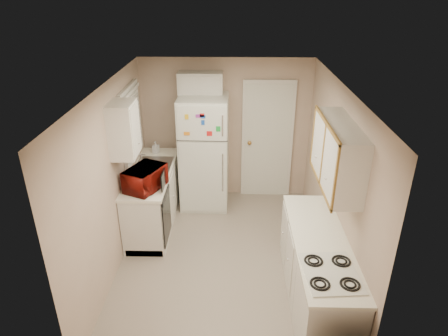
{
  "coord_description": "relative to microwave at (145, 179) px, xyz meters",
  "views": [
    {
      "loc": [
        0.12,
        -4.45,
        3.51
      ],
      "look_at": [
        0.0,
        0.5,
        1.15
      ],
      "focal_mm": 32.0,
      "sensor_mm": 36.0,
      "label": 1
    }
  ],
  "objects": [
    {
      "name": "wall_back",
      "position": [
        1.07,
        1.56,
        0.15
      ],
      "size": [
        2.8,
        2.8,
        0.0
      ],
      "primitive_type": "plane",
      "color": "#C0A793",
      "rests_on": "floor"
    },
    {
      "name": "wall_right",
      "position": [
        2.47,
        -0.34,
        0.15
      ],
      "size": [
        3.8,
        3.8,
        0.0
      ],
      "primitive_type": "plane",
      "color": "#C0A793",
      "rests_on": "floor"
    },
    {
      "name": "refrigerator",
      "position": [
        0.72,
        1.19,
        -0.11
      ],
      "size": [
        0.79,
        0.76,
        1.87
      ],
      "primitive_type": "cube",
      "rotation": [
        0.0,
        0.0,
        -0.02
      ],
      "color": "silver",
      "rests_on": "floor"
    },
    {
      "name": "floor",
      "position": [
        1.07,
        -0.34,
        -1.05
      ],
      "size": [
        3.8,
        3.8,
        0.0
      ],
      "primitive_type": "plane",
      "color": "#AEA191",
      "rests_on": "ground"
    },
    {
      "name": "soap_bottle",
      "position": [
        -0.08,
        1.24,
        -0.05
      ],
      "size": [
        0.12,
        0.12,
        0.2
      ],
      "primitive_type": "imported",
      "rotation": [
        0.0,
        0.0,
        -0.33
      ],
      "color": "white",
      "rests_on": "left_counter"
    },
    {
      "name": "interior_door",
      "position": [
        1.77,
        1.52,
        -0.03
      ],
      "size": [
        0.86,
        0.06,
        2.08
      ],
      "primitive_type": "cube",
      "color": "silver",
      "rests_on": "floor"
    },
    {
      "name": "dishwasher",
      "position": [
        0.26,
        -0.04,
        -0.56
      ],
      "size": [
        0.03,
        0.58,
        0.72
      ],
      "primitive_type": "cube",
      "color": "black",
      "rests_on": "floor"
    },
    {
      "name": "wall_front",
      "position": [
        1.07,
        -2.24,
        0.15
      ],
      "size": [
        2.8,
        2.8,
        0.0
      ],
      "primitive_type": "plane",
      "color": "#C0A793",
      "rests_on": "floor"
    },
    {
      "name": "right_counter",
      "position": [
        2.17,
        -1.14,
        -0.6
      ],
      "size": [
        0.6,
        2.0,
        0.9
      ],
      "primitive_type": "cube",
      "color": "silver",
      "rests_on": "floor"
    },
    {
      "name": "ceiling",
      "position": [
        1.07,
        -0.34,
        1.35
      ],
      "size": [
        3.8,
        3.8,
        0.0
      ],
      "primitive_type": "plane",
      "color": "white",
      "rests_on": "floor"
    },
    {
      "name": "left_counter",
      "position": [
        -0.03,
        0.56,
        -0.6
      ],
      "size": [
        0.6,
        1.8,
        0.9
      ],
      "primitive_type": "cube",
      "color": "silver",
      "rests_on": "floor"
    },
    {
      "name": "upper_cabinet_right",
      "position": [
        2.32,
        -0.84,
        0.75
      ],
      "size": [
        0.3,
        1.2,
        0.7
      ],
      "primitive_type": "cube",
      "color": "silver",
      "rests_on": "wall_right"
    },
    {
      "name": "microwave",
      "position": [
        0.0,
        0.0,
        0.0
      ],
      "size": [
        0.64,
        0.51,
        0.37
      ],
      "primitive_type": "imported",
      "rotation": [
        0.0,
        0.0,
        1.15
      ],
      "color": "maroon",
      "rests_on": "left_counter"
    },
    {
      "name": "window_blinds",
      "position": [
        -0.29,
        0.71,
        0.55
      ],
      "size": [
        0.1,
        0.98,
        1.08
      ],
      "primitive_type": "cube",
      "color": "silver",
      "rests_on": "wall_left"
    },
    {
      "name": "cabinet_over_fridge",
      "position": [
        0.67,
        1.41,
        0.95
      ],
      "size": [
        0.7,
        0.3,
        0.4
      ],
      "primitive_type": "cube",
      "color": "silver",
      "rests_on": "wall_back"
    },
    {
      "name": "upper_cabinet_left",
      "position": [
        -0.18,
        -0.12,
        0.75
      ],
      "size": [
        0.3,
        0.45,
        0.7
      ],
      "primitive_type": "cube",
      "color": "silver",
      "rests_on": "wall_left"
    },
    {
      "name": "wall_left",
      "position": [
        -0.33,
        -0.34,
        0.15
      ],
      "size": [
        3.8,
        3.8,
        0.0
      ],
      "primitive_type": "plane",
      "color": "#C0A793",
      "rests_on": "floor"
    },
    {
      "name": "sink",
      "position": [
        -0.03,
        0.71,
        -0.19
      ],
      "size": [
        0.54,
        0.74,
        0.16
      ],
      "primitive_type": "cube",
      "color": "gray",
      "rests_on": "left_counter"
    },
    {
      "name": "stove",
      "position": [
        2.16,
        -1.7,
        -0.66
      ],
      "size": [
        0.56,
        0.67,
        0.77
      ],
      "primitive_type": "cube",
      "rotation": [
        0.0,
        0.0,
        0.07
      ],
      "color": "silver",
      "rests_on": "floor"
    }
  ]
}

